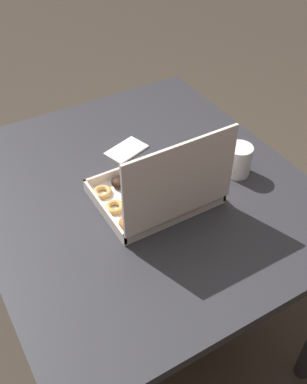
{
  "coord_description": "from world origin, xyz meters",
  "views": [
    {
      "loc": [
        0.46,
        0.85,
        1.59
      ],
      "look_at": [
        -0.01,
        0.05,
        0.75
      ],
      "focal_mm": 42.0,
      "sensor_mm": 36.0,
      "label": 1
    }
  ],
  "objects": [
    {
      "name": "ground_plane",
      "position": [
        0.0,
        0.0,
        0.0
      ],
      "size": [
        8.0,
        8.0,
        0.0
      ],
      "primitive_type": "plane",
      "color": "#42382D"
    },
    {
      "name": "dining_table",
      "position": [
        0.0,
        0.0,
        0.63
      ],
      "size": [
        0.9,
        1.01,
        0.74
      ],
      "color": "#2D2D33",
      "rests_on": "ground_plane"
    },
    {
      "name": "donut_box",
      "position": [
        -0.01,
        0.09,
        0.79
      ],
      "size": [
        0.31,
        0.26,
        0.26
      ],
      "color": "white",
      "rests_on": "dining_table"
    },
    {
      "name": "coffee_mug",
      "position": [
        -0.28,
        0.09,
        0.79
      ],
      "size": [
        0.08,
        0.08,
        0.09
      ],
      "color": "white",
      "rests_on": "dining_table"
    },
    {
      "name": "paper_napkin",
      "position": [
        -0.05,
        -0.17,
        0.74
      ],
      "size": [
        0.14,
        0.11,
        0.01
      ],
      "color": "white",
      "rests_on": "dining_table"
    }
  ]
}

